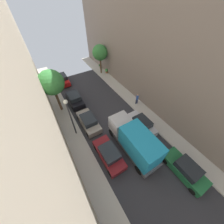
{
  "coord_description": "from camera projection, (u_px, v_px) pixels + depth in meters",
  "views": [
    {
      "loc": [
        -5.52,
        -7.61,
        13.1
      ],
      "look_at": [
        0.8,
        2.77,
        0.5
      ],
      "focal_mm": 20.38,
      "sensor_mm": 36.0,
      "label": 1
    }
  ],
  "objects": [
    {
      "name": "parked_car_left_2",
      "position": [
        109.0,
        154.0,
        13.03
      ],
      "size": [
        1.78,
        4.2,
        1.57
      ],
      "color": "maroon",
      "rests_on": "ground"
    },
    {
      "name": "sidewalk_left",
      "position": [
        80.0,
        150.0,
        14.08
      ],
      "size": [
        2.0,
        44.0,
        0.15
      ],
      "primitive_type": "cube",
      "color": "#B7B2A8",
      "rests_on": "ground"
    },
    {
      "name": "parked_car_left_3",
      "position": [
        89.0,
        121.0,
        16.05
      ],
      "size": [
        1.78,
        4.2,
        1.57
      ],
      "color": "gray",
      "rests_on": "ground"
    },
    {
      "name": "parked_car_right_2",
      "position": [
        141.0,
        124.0,
        15.76
      ],
      "size": [
        1.78,
        4.2,
        1.57
      ],
      "color": "silver",
      "rests_on": "ground"
    },
    {
      "name": "potted_plant_0",
      "position": [
        106.0,
        71.0,
        25.35
      ],
      "size": [
        0.58,
        0.58,
        0.84
      ],
      "color": "brown",
      "rests_on": "sidewalk_right"
    },
    {
      "name": "pedestrian",
      "position": [
        137.0,
        99.0,
        18.6
      ],
      "size": [
        0.4,
        0.36,
        1.72
      ],
      "color": "#2D334C",
      "rests_on": "sidewalk_right"
    },
    {
      "name": "ground",
      "position": [
        118.0,
        131.0,
        15.94
      ],
      "size": [
        32.0,
        32.0,
        0.0
      ],
      "primitive_type": "plane",
      "color": "#2D2D33"
    },
    {
      "name": "lamp_post",
      "position": [
        69.0,
        113.0,
        13.01
      ],
      "size": [
        0.44,
        0.44,
        5.28
      ],
      "color": "#333338",
      "rests_on": "sidewalk_left"
    },
    {
      "name": "parked_car_left_5",
      "position": [
        62.0,
        79.0,
        22.92
      ],
      "size": [
        1.78,
        4.2,
        1.57
      ],
      "color": "red",
      "rests_on": "ground"
    },
    {
      "name": "parked_car_left_4",
      "position": [
        74.0,
        99.0,
        19.13
      ],
      "size": [
        1.78,
        4.2,
        1.57
      ],
      "color": "black",
      "rests_on": "ground"
    },
    {
      "name": "parked_car_right_1",
      "position": [
        185.0,
        169.0,
        11.99
      ],
      "size": [
        1.78,
        4.2,
        1.57
      ],
      "color": "#1E6638",
      "rests_on": "ground"
    },
    {
      "name": "sidewalk_right",
      "position": [
        148.0,
        115.0,
        17.69
      ],
      "size": [
        2.0,
        44.0,
        0.15
      ],
      "primitive_type": "cube",
      "color": "#B7B2A8",
      "rests_on": "ground"
    },
    {
      "name": "street_tree_0",
      "position": [
        51.0,
        83.0,
        15.21
      ],
      "size": [
        3.08,
        3.08,
        6.0
      ],
      "color": "brown",
      "rests_on": "sidewalk_left"
    },
    {
      "name": "potted_plant_2",
      "position": [
        47.0,
        88.0,
        21.1
      ],
      "size": [
        0.57,
        0.57,
        0.91
      ],
      "color": "brown",
      "rests_on": "sidewalk_left"
    },
    {
      "name": "potted_plant_1",
      "position": [
        100.0,
        66.0,
        26.71
      ],
      "size": [
        0.51,
        0.51,
        0.88
      ],
      "color": "#B2A899",
      "rests_on": "sidewalk_right"
    },
    {
      "name": "building_right",
      "position": [
        203.0,
        23.0,
        11.73
      ],
      "size": [
        6.0,
        44.0,
        20.73
      ],
      "primitive_type": "cube",
      "color": "gray",
      "rests_on": "ground"
    },
    {
      "name": "delivery_truck",
      "position": [
        134.0,
        141.0,
        12.91
      ],
      "size": [
        2.26,
        6.6,
        3.38
      ],
      "color": "#4C4C51",
      "rests_on": "ground"
    },
    {
      "name": "street_tree_1",
      "position": [
        100.0,
        53.0,
        22.85
      ],
      "size": [
        2.72,
        2.72,
        5.31
      ],
      "color": "brown",
      "rests_on": "sidewalk_right"
    }
  ]
}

